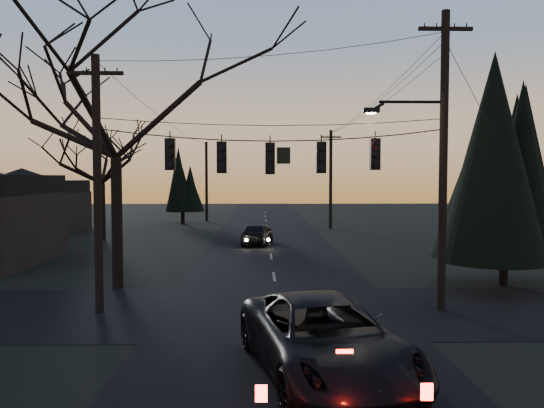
{
  "coord_description": "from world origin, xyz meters",
  "views": [
    {
      "loc": [
        -0.65,
        -7.61,
        4.53
      ],
      "look_at": [
        -0.27,
        8.32,
        3.7
      ],
      "focal_mm": 35.0,
      "sensor_mm": 36.0,
      "label": 1
    }
  ],
  "objects_px": {
    "utility_pole_far_l": "(207,221)",
    "evergreen_right": "(506,168)",
    "utility_pole_right": "(441,310)",
    "utility_pole_left": "(100,312)",
    "suv_near": "(324,339)",
    "sedan_oncoming_a": "(257,234)",
    "utility_pole_far_r": "(330,229)",
    "bare_tree_left": "(115,104)"
  },
  "relations": [
    {
      "from": "utility_pole_far_l",
      "to": "evergreen_right",
      "type": "height_order",
      "value": "evergreen_right"
    },
    {
      "from": "utility_pole_far_l",
      "to": "utility_pole_right",
      "type": "bearing_deg",
      "value": -72.28
    },
    {
      "from": "utility_pole_right",
      "to": "utility_pole_left",
      "type": "bearing_deg",
      "value": 180.0
    },
    {
      "from": "utility_pole_far_l",
      "to": "suv_near",
      "type": "xyz_separation_m",
      "value": [
        6.8,
        -41.92,
        0.87
      ]
    },
    {
      "from": "utility_pole_left",
      "to": "evergreen_right",
      "type": "xyz_separation_m",
      "value": [
        15.49,
        4.0,
        4.86
      ]
    },
    {
      "from": "utility_pole_left",
      "to": "sedan_oncoming_a",
      "type": "relative_size",
      "value": 1.97
    },
    {
      "from": "utility_pole_far_r",
      "to": "suv_near",
      "type": "relative_size",
      "value": 1.35
    },
    {
      "from": "sedan_oncoming_a",
      "to": "utility_pole_far_r",
      "type": "bearing_deg",
      "value": -111.9
    },
    {
      "from": "utility_pole_left",
      "to": "sedan_oncoming_a",
      "type": "distance_m",
      "value": 18.06
    },
    {
      "from": "utility_pole_right",
      "to": "utility_pole_far_r",
      "type": "relative_size",
      "value": 1.18
    },
    {
      "from": "utility_pole_left",
      "to": "utility_pole_far_r",
      "type": "xyz_separation_m",
      "value": [
        11.5,
        28.0,
        0.0
      ]
    },
    {
      "from": "utility_pole_left",
      "to": "utility_pole_far_r",
      "type": "distance_m",
      "value": 30.27
    },
    {
      "from": "utility_pole_right",
      "to": "utility_pole_far_r",
      "type": "xyz_separation_m",
      "value": [
        0.0,
        28.0,
        0.0
      ]
    },
    {
      "from": "utility_pole_left",
      "to": "bare_tree_left",
      "type": "bearing_deg",
      "value": 96.16
    },
    {
      "from": "utility_pole_far_r",
      "to": "bare_tree_left",
      "type": "relative_size",
      "value": 0.8
    },
    {
      "from": "utility_pole_right",
      "to": "sedan_oncoming_a",
      "type": "xyz_separation_m",
      "value": [
        -6.3,
        17.28,
        0.73
      ]
    },
    {
      "from": "utility_pole_far_l",
      "to": "sedan_oncoming_a",
      "type": "xyz_separation_m",
      "value": [
        5.2,
        -18.72,
        0.73
      ]
    },
    {
      "from": "bare_tree_left",
      "to": "sedan_oncoming_a",
      "type": "relative_size",
      "value": 2.46
    },
    {
      "from": "utility_pole_left",
      "to": "evergreen_right",
      "type": "relative_size",
      "value": 1.0
    },
    {
      "from": "sedan_oncoming_a",
      "to": "utility_pole_left",
      "type": "bearing_deg",
      "value": 81.8
    },
    {
      "from": "utility_pole_far_l",
      "to": "suv_near",
      "type": "distance_m",
      "value": 42.48
    },
    {
      "from": "utility_pole_right",
      "to": "utility_pole_far_l",
      "type": "xyz_separation_m",
      "value": [
        -11.5,
        36.0,
        0.0
      ]
    },
    {
      "from": "bare_tree_left",
      "to": "suv_near",
      "type": "height_order",
      "value": "bare_tree_left"
    },
    {
      "from": "utility_pole_far_r",
      "to": "utility_pole_far_l",
      "type": "height_order",
      "value": "utility_pole_far_r"
    },
    {
      "from": "utility_pole_far_r",
      "to": "sedan_oncoming_a",
      "type": "height_order",
      "value": "utility_pole_far_r"
    },
    {
      "from": "utility_pole_right",
      "to": "evergreen_right",
      "type": "relative_size",
      "value": 1.17
    },
    {
      "from": "utility_pole_far_r",
      "to": "evergreen_right",
      "type": "relative_size",
      "value": 1.0
    },
    {
      "from": "utility_pole_left",
      "to": "suv_near",
      "type": "height_order",
      "value": "utility_pole_left"
    },
    {
      "from": "utility_pole_right",
      "to": "bare_tree_left",
      "type": "bearing_deg",
      "value": 162.02
    },
    {
      "from": "utility_pole_far_l",
      "to": "bare_tree_left",
      "type": "bearing_deg",
      "value": -90.74
    },
    {
      "from": "utility_pole_far_l",
      "to": "bare_tree_left",
      "type": "height_order",
      "value": "bare_tree_left"
    },
    {
      "from": "utility_pole_right",
      "to": "utility_pole_left",
      "type": "xyz_separation_m",
      "value": [
        -11.5,
        0.0,
        0.0
      ]
    },
    {
      "from": "bare_tree_left",
      "to": "evergreen_right",
      "type": "height_order",
      "value": "bare_tree_left"
    },
    {
      "from": "utility_pole_far_r",
      "to": "bare_tree_left",
      "type": "height_order",
      "value": "bare_tree_left"
    },
    {
      "from": "utility_pole_left",
      "to": "utility_pole_far_r",
      "type": "relative_size",
      "value": 1.0
    },
    {
      "from": "utility_pole_left",
      "to": "evergreen_right",
      "type": "bearing_deg",
      "value": 14.48
    },
    {
      "from": "utility_pole_right",
      "to": "utility_pole_far_l",
      "type": "distance_m",
      "value": 37.79
    },
    {
      "from": "utility_pole_right",
      "to": "evergreen_right",
      "type": "height_order",
      "value": "evergreen_right"
    },
    {
      "from": "utility_pole_left",
      "to": "utility_pole_far_l",
      "type": "height_order",
      "value": "utility_pole_left"
    },
    {
      "from": "utility_pole_right",
      "to": "sedan_oncoming_a",
      "type": "distance_m",
      "value": 18.41
    },
    {
      "from": "utility_pole_far_l",
      "to": "bare_tree_left",
      "type": "relative_size",
      "value": 0.75
    },
    {
      "from": "evergreen_right",
      "to": "utility_pole_left",
      "type": "bearing_deg",
      "value": -165.52
    }
  ]
}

